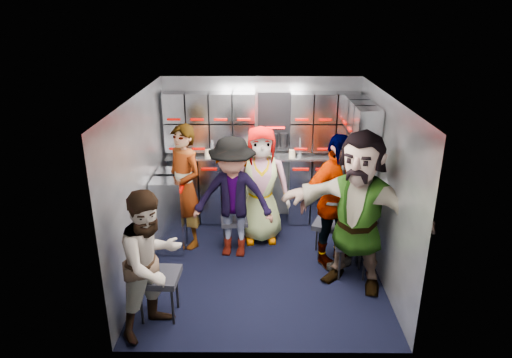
{
  "coord_description": "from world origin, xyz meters",
  "views": [
    {
      "loc": [
        -0.03,
        -4.88,
        3.04
      ],
      "look_at": [
        -0.07,
        0.35,
        1.02
      ],
      "focal_mm": 32.0,
      "sensor_mm": 36.0,
      "label": 1
    }
  ],
  "objects_px": {
    "jump_seat_near_left": "(158,279)",
    "jump_seat_mid_left": "(234,222)",
    "jump_seat_mid_right": "(330,226)",
    "attendant_arc_b": "(233,198)",
    "jump_seat_center": "(260,210)",
    "attendant_arc_c": "(261,185)",
    "attendant_arc_a": "(152,263)",
    "attendant_standing": "(184,187)",
    "attendant_arc_d": "(334,202)",
    "jump_seat_near_right": "(351,245)",
    "attendant_arc_e": "(358,212)"
  },
  "relations": [
    {
      "from": "attendant_standing",
      "to": "jump_seat_center",
      "type": "bearing_deg",
      "value": 62.54
    },
    {
      "from": "jump_seat_mid_right",
      "to": "attendant_arc_b",
      "type": "relative_size",
      "value": 0.32
    },
    {
      "from": "jump_seat_near_right",
      "to": "attendant_arc_a",
      "type": "xyz_separation_m",
      "value": [
        -2.1,
        -0.97,
        0.34
      ]
    },
    {
      "from": "attendant_arc_a",
      "to": "attendant_arc_c",
      "type": "xyz_separation_m",
      "value": [
        1.04,
        1.86,
        0.06
      ]
    },
    {
      "from": "jump_seat_mid_right",
      "to": "jump_seat_near_right",
      "type": "bearing_deg",
      "value": -67.8
    },
    {
      "from": "jump_seat_near_left",
      "to": "attendant_arc_a",
      "type": "bearing_deg",
      "value": -90.0
    },
    {
      "from": "attendant_arc_b",
      "to": "attendant_arc_d",
      "type": "height_order",
      "value": "attendant_arc_d"
    },
    {
      "from": "attendant_standing",
      "to": "attendant_arc_e",
      "type": "bearing_deg",
      "value": 19.98
    },
    {
      "from": "jump_seat_near_left",
      "to": "attendant_standing",
      "type": "height_order",
      "value": "attendant_standing"
    },
    {
      "from": "attendant_standing",
      "to": "attendant_arc_c",
      "type": "relative_size",
      "value": 1.04
    },
    {
      "from": "jump_seat_near_left",
      "to": "attendant_standing",
      "type": "relative_size",
      "value": 0.3
    },
    {
      "from": "jump_seat_center",
      "to": "attendant_arc_a",
      "type": "relative_size",
      "value": 0.27
    },
    {
      "from": "attendant_arc_c",
      "to": "attendant_standing",
      "type": "bearing_deg",
      "value": -176.09
    },
    {
      "from": "jump_seat_mid_left",
      "to": "attendant_arc_a",
      "type": "relative_size",
      "value": 0.27
    },
    {
      "from": "jump_seat_mid_left",
      "to": "attendant_arc_b",
      "type": "height_order",
      "value": "attendant_arc_b"
    },
    {
      "from": "attendant_arc_a",
      "to": "attendant_arc_d",
      "type": "relative_size",
      "value": 0.89
    },
    {
      "from": "jump_seat_near_left",
      "to": "attendant_standing",
      "type": "xyz_separation_m",
      "value": [
        0.05,
        1.53,
        0.38
      ]
    },
    {
      "from": "jump_seat_near_left",
      "to": "jump_seat_center",
      "type": "xyz_separation_m",
      "value": [
        1.04,
        1.86,
        -0.09
      ]
    },
    {
      "from": "jump_seat_near_left",
      "to": "jump_seat_mid_right",
      "type": "xyz_separation_m",
      "value": [
        1.92,
        1.23,
        -0.03
      ]
    },
    {
      "from": "jump_seat_near_left",
      "to": "jump_seat_mid_left",
      "type": "relative_size",
      "value": 1.24
    },
    {
      "from": "jump_seat_near_left",
      "to": "attendant_arc_e",
      "type": "relative_size",
      "value": 0.28
    },
    {
      "from": "jump_seat_near_left",
      "to": "attendant_arc_a",
      "type": "distance_m",
      "value": 0.35
    },
    {
      "from": "jump_seat_near_left",
      "to": "jump_seat_center",
      "type": "bearing_deg",
      "value": 60.75
    },
    {
      "from": "jump_seat_mid_right",
      "to": "attendant_arc_b",
      "type": "xyz_separation_m",
      "value": [
        -1.22,
        0.04,
        0.37
      ]
    },
    {
      "from": "jump_seat_near_right",
      "to": "attendant_arc_e",
      "type": "distance_m",
      "value": 0.54
    },
    {
      "from": "jump_seat_near_left",
      "to": "jump_seat_near_right",
      "type": "bearing_deg",
      "value": 20.54
    },
    {
      "from": "attendant_arc_a",
      "to": "jump_seat_mid_right",
      "type": "bearing_deg",
      "value": -17.17
    },
    {
      "from": "attendant_arc_c",
      "to": "attendant_arc_d",
      "type": "bearing_deg",
      "value": -39.84
    },
    {
      "from": "jump_seat_center",
      "to": "attendant_arc_c",
      "type": "distance_m",
      "value": 0.48
    },
    {
      "from": "jump_seat_near_right",
      "to": "attendant_arc_b",
      "type": "relative_size",
      "value": 0.29
    },
    {
      "from": "attendant_arc_e",
      "to": "attendant_arc_c",
      "type": "bearing_deg",
      "value": 163.91
    },
    {
      "from": "attendant_arc_b",
      "to": "attendant_arc_d",
      "type": "xyz_separation_m",
      "value": [
        1.22,
        -0.22,
        0.05
      ]
    },
    {
      "from": "jump_seat_near_right",
      "to": "attendant_arc_c",
      "type": "relative_size",
      "value": 0.29
    },
    {
      "from": "jump_seat_mid_left",
      "to": "jump_seat_center",
      "type": "height_order",
      "value": "jump_seat_mid_left"
    },
    {
      "from": "attendant_arc_e",
      "to": "jump_seat_mid_right",
      "type": "bearing_deg",
      "value": 135.35
    },
    {
      "from": "jump_seat_near_right",
      "to": "attendant_arc_d",
      "type": "distance_m",
      "value": 0.54
    },
    {
      "from": "attendant_standing",
      "to": "attendant_arc_b",
      "type": "relative_size",
      "value": 1.05
    },
    {
      "from": "jump_seat_near_left",
      "to": "attendant_arc_a",
      "type": "height_order",
      "value": "attendant_arc_a"
    },
    {
      "from": "jump_seat_near_right",
      "to": "attendant_arc_e",
      "type": "relative_size",
      "value": 0.25
    },
    {
      "from": "jump_seat_near_right",
      "to": "attendant_arc_c",
      "type": "bearing_deg",
      "value": 140.01
    },
    {
      "from": "jump_seat_mid_right",
      "to": "attendant_arc_b",
      "type": "bearing_deg",
      "value": 178.06
    },
    {
      "from": "jump_seat_center",
      "to": "attendant_arc_b",
      "type": "distance_m",
      "value": 0.8
    },
    {
      "from": "jump_seat_mid_left",
      "to": "jump_seat_mid_right",
      "type": "height_order",
      "value": "jump_seat_mid_right"
    },
    {
      "from": "jump_seat_mid_right",
      "to": "attendant_arc_b",
      "type": "distance_m",
      "value": 1.28
    },
    {
      "from": "jump_seat_center",
      "to": "jump_seat_mid_right",
      "type": "bearing_deg",
      "value": -35.38
    },
    {
      "from": "attendant_arc_a",
      "to": "attendant_arc_b",
      "type": "relative_size",
      "value": 0.94
    },
    {
      "from": "jump_seat_center",
      "to": "attendant_arc_e",
      "type": "bearing_deg",
      "value": -49.68
    },
    {
      "from": "jump_seat_near_left",
      "to": "attendant_arc_b",
      "type": "xyz_separation_m",
      "value": [
        0.69,
        1.27,
        0.34
      ]
    },
    {
      "from": "jump_seat_mid_right",
      "to": "attendant_arc_d",
      "type": "height_order",
      "value": "attendant_arc_d"
    },
    {
      "from": "jump_seat_mid_right",
      "to": "jump_seat_near_right",
      "type": "distance_m",
      "value": 0.48
    }
  ]
}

